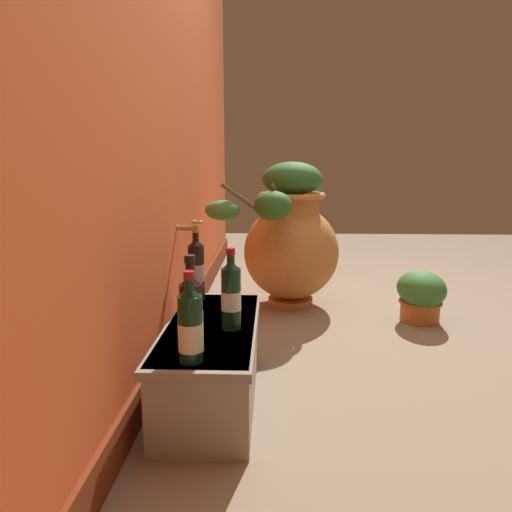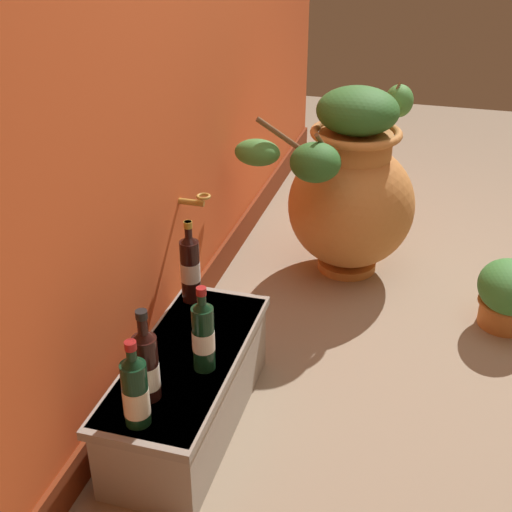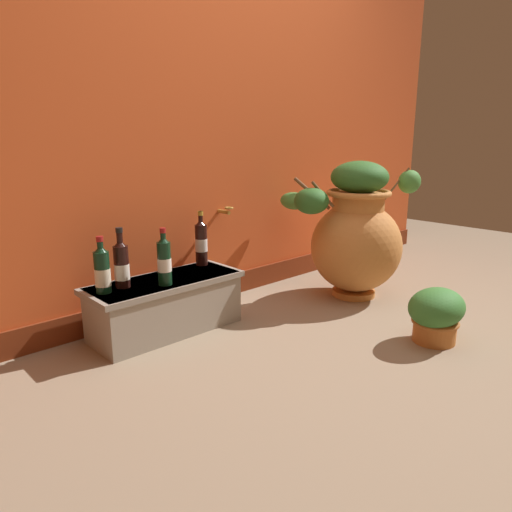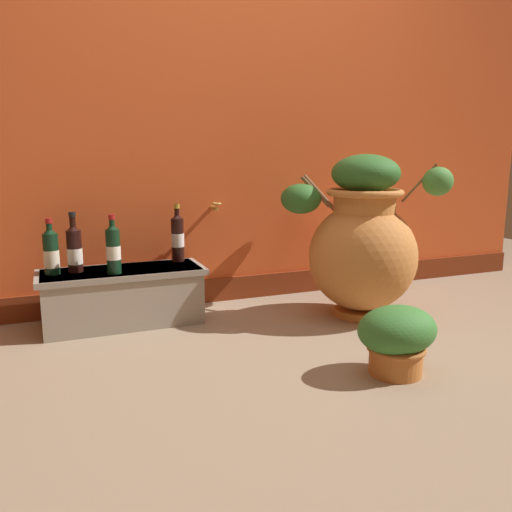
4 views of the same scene
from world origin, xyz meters
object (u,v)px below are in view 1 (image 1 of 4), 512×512
object	(u,v)px
wine_bottle_middle	(191,311)
wine_bottle_back	(190,324)
wine_bottle_right	(231,294)
wine_bottle_left	(196,268)
terracotta_urn	(290,239)
potted_shrub	(421,294)

from	to	relation	value
wine_bottle_middle	wine_bottle_back	xyz separation A→B (m)	(-0.11, -0.02, -0.01)
wine_bottle_right	wine_bottle_left	bearing A→B (deg)	26.33
terracotta_urn	wine_bottle_middle	xyz separation A→B (m)	(-1.45, 0.36, 0.00)
terracotta_urn	wine_bottle_left	distance (m)	1.00
terracotta_urn	wine_bottle_right	bearing A→B (deg)	168.74
wine_bottle_left	potted_shrub	distance (m)	1.33
wine_bottle_middle	potted_shrub	world-z (taller)	wine_bottle_middle
potted_shrub	wine_bottle_left	bearing A→B (deg)	117.82
terracotta_urn	wine_bottle_back	world-z (taller)	terracotta_urn
wine_bottle_left	potted_shrub	bearing A→B (deg)	-62.18
terracotta_urn	wine_bottle_back	xyz separation A→B (m)	(-1.56, 0.35, -0.01)
wine_bottle_right	potted_shrub	distance (m)	1.40
wine_bottle_left	wine_bottle_middle	world-z (taller)	wine_bottle_left
wine_bottle_left	wine_bottle_back	distance (m)	0.66
wine_bottle_left	wine_bottle_middle	bearing A→B (deg)	-172.71
terracotta_urn	wine_bottle_middle	size ratio (longest dim) A/B	2.90
wine_bottle_left	wine_bottle_back	size ratio (longest dim) A/B	1.14
wine_bottle_back	wine_bottle_middle	bearing A→B (deg)	8.32
terracotta_urn	wine_bottle_right	distance (m)	1.29
wine_bottle_back	potted_shrub	world-z (taller)	wine_bottle_back
wine_bottle_left	wine_bottle_back	xyz separation A→B (m)	(-0.65, -0.09, -0.02)
wine_bottle_middle	potted_shrub	bearing A→B (deg)	-43.29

